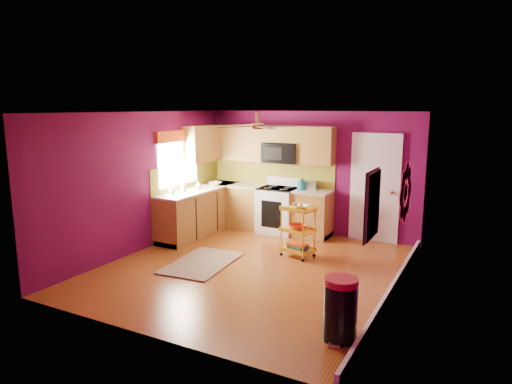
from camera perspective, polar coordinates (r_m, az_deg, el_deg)
The scene contains 18 objects.
ground at distance 7.50m, azimuth -0.53°, elevation -9.53°, with size 5.00×5.00×0.00m, color brown.
room_envelope at distance 7.09m, azimuth -0.36°, elevation 2.90°, with size 4.54×5.04×2.52m.
lower_cabinets at distance 9.53m, azimuth -2.46°, elevation -2.42°, with size 2.81×2.31×0.94m.
electric_range at distance 9.47m, azimuth 2.79°, elevation -2.21°, with size 0.76×0.66×1.13m.
upper_cabinetry at distance 9.58m, azimuth -0.91°, elevation 5.92°, with size 2.80×2.30×1.26m.
left_window at distance 9.18m, azimuth -9.69°, elevation 5.17°, with size 0.08×1.35×1.08m.
panel_door at distance 9.03m, azimuth 14.63°, elevation 0.32°, with size 0.95×0.11×2.15m.
right_wall_art at distance 6.07m, azimuth 16.69°, elevation -0.67°, with size 0.04×2.74×1.04m.
ceiling_fan at distance 7.23m, azimuth 0.20°, elevation 8.28°, with size 1.01×1.01×0.26m.
shag_rug at distance 7.78m, azimuth -6.74°, elevation -8.77°, with size 0.90×1.47×0.02m, color black.
rolling_cart at distance 7.96m, azimuth 5.31°, elevation -4.64°, with size 0.61×0.51×0.96m.
trash_can at distance 5.34m, azimuth 10.49°, elevation -14.19°, with size 0.46×0.47×0.73m.
teal_kettle at distance 9.23m, azimuth 5.73°, elevation 0.83°, with size 0.18×0.18×0.21m.
toaster at distance 9.25m, azimuth 6.96°, elevation 0.86°, with size 0.22×0.15×0.18m, color beige.
soap_bottle_a at distance 9.05m, azimuth -9.08°, elevation 0.61°, with size 0.08×0.08×0.18m, color #EA3F72.
soap_bottle_b at distance 9.33m, azimuth -7.22°, elevation 0.89°, with size 0.13×0.13×0.16m, color white.
counter_dish at distance 9.76m, azimuth -5.13°, elevation 1.07°, with size 0.26×0.26×0.06m, color white.
counter_cup at distance 8.87m, azimuth -10.43°, elevation 0.08°, with size 0.12×0.12×0.10m, color white.
Camera 1 is at (3.35, -6.19, 2.59)m, focal length 32.00 mm.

